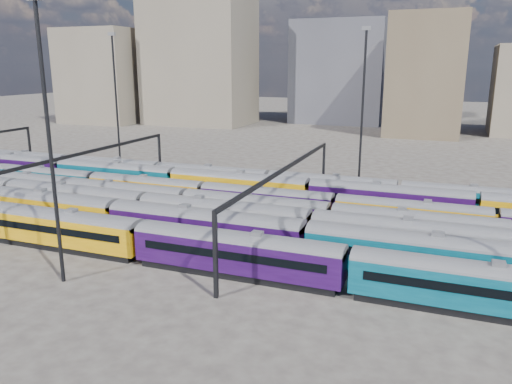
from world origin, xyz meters
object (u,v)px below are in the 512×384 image
(rake_0, at_px, (141,236))
(rake_2, at_px, (145,205))
(rake_1, at_px, (116,214))
(mast_2, at_px, (49,134))

(rake_0, bearing_deg, rake_2, 121.00)
(rake_1, relative_size, rake_2, 1.06)
(rake_0, distance_m, mast_2, 13.83)
(rake_0, xyz_separation_m, rake_1, (-6.64, 5.00, 0.18))
(rake_0, bearing_deg, mast_2, -120.29)
(rake_0, height_order, rake_2, rake_2)
(rake_1, distance_m, mast_2, 16.49)
(rake_1, bearing_deg, rake_0, -36.97)
(rake_1, bearing_deg, mast_2, -77.99)
(rake_0, height_order, rake_1, rake_1)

